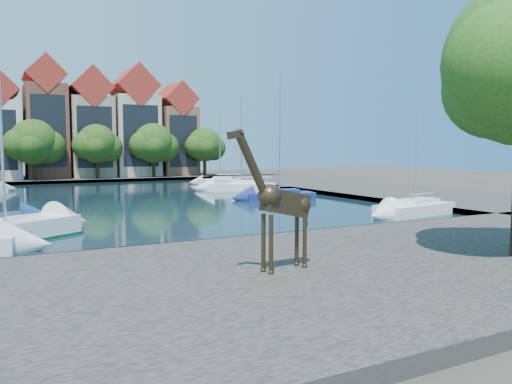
# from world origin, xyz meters

# --- Properties ---
(ground) EXTENTS (160.00, 160.00, 0.00)m
(ground) POSITION_xyz_m (0.00, 0.00, 0.00)
(ground) COLOR #38332B
(ground) RESTS_ON ground
(water_basin) EXTENTS (38.00, 50.00, 0.08)m
(water_basin) POSITION_xyz_m (0.00, 24.00, 0.04)
(water_basin) COLOR black
(water_basin) RESTS_ON ground
(near_quay) EXTENTS (50.00, 14.00, 0.50)m
(near_quay) POSITION_xyz_m (0.00, -7.00, 0.25)
(near_quay) COLOR #4A4640
(near_quay) RESTS_ON ground
(far_quay) EXTENTS (60.00, 16.00, 0.50)m
(far_quay) POSITION_xyz_m (0.00, 56.00, 0.25)
(far_quay) COLOR #4A4640
(far_quay) RESTS_ON ground
(right_quay) EXTENTS (14.00, 52.00, 0.50)m
(right_quay) POSITION_xyz_m (25.00, 24.00, 0.25)
(right_quay) COLOR #4A4640
(right_quay) RESTS_ON ground
(townhouse_center) EXTENTS (5.44, 9.18, 16.93)m
(townhouse_center) POSITION_xyz_m (-4.00, 55.99, 8.36)
(townhouse_center) COLOR brown
(townhouse_center) RESTS_ON far_quay
(townhouse_east_inner) EXTENTS (5.94, 9.18, 15.79)m
(townhouse_east_inner) POSITION_xyz_m (2.00, 55.99, 7.73)
(townhouse_east_inner) COLOR tan
(townhouse_east_inner) RESTS_ON far_quay
(townhouse_east_mid) EXTENTS (6.43, 9.18, 16.65)m
(townhouse_east_mid) POSITION_xyz_m (8.50, 55.99, 8.10)
(townhouse_east_mid) COLOR beige
(townhouse_east_mid) RESTS_ON far_quay
(townhouse_east_end) EXTENTS (5.44, 9.18, 14.43)m
(townhouse_east_end) POSITION_xyz_m (15.00, 55.99, 7.11)
(townhouse_east_end) COLOR brown
(townhouse_east_end) RESTS_ON far_quay
(far_tree_mid_west) EXTENTS (7.80, 6.00, 8.00)m
(far_tree_mid_west) POSITION_xyz_m (-5.89, 50.49, 5.29)
(far_tree_mid_west) COLOR #332114
(far_tree_mid_west) RESTS_ON far_quay
(far_tree_mid_east) EXTENTS (7.02, 5.40, 7.52)m
(far_tree_mid_east) POSITION_xyz_m (2.10, 50.49, 5.13)
(far_tree_mid_east) COLOR #332114
(far_tree_mid_east) RESTS_ON far_quay
(far_tree_east) EXTENTS (7.54, 5.80, 7.84)m
(far_tree_east) POSITION_xyz_m (10.11, 50.49, 5.24)
(far_tree_east) COLOR #332114
(far_tree_east) RESTS_ON far_quay
(far_tree_far_east) EXTENTS (6.76, 5.20, 7.36)m
(far_tree_far_east) POSITION_xyz_m (18.09, 50.49, 5.08)
(far_tree_far_east) COLOR #332114
(far_tree_far_east) RESTS_ON far_quay
(giraffe_statue) EXTENTS (3.33, 0.89, 4.75)m
(giraffe_statue) POSITION_xyz_m (-2.02, -6.69, 2.84)
(giraffe_statue) COLOR #312718
(giraffe_statue) RESTS_ON near_quay
(sailboat_right_a) EXTENTS (6.65, 3.26, 11.10)m
(sailboat_right_a) POSITION_xyz_m (15.00, 4.00, 0.69)
(sailboat_right_a) COLOR white
(sailboat_right_a) RESTS_ON water_basin
(sailboat_right_b) EXTENTS (6.53, 3.31, 11.16)m
(sailboat_right_b) POSITION_xyz_m (12.00, 17.36, 0.58)
(sailboat_right_b) COLOR navy
(sailboat_right_b) RESTS_ON water_basin
(sailboat_right_c) EXTENTS (7.60, 5.26, 10.24)m
(sailboat_right_c) POSITION_xyz_m (13.20, 27.66, 0.67)
(sailboat_right_c) COLOR white
(sailboat_right_c) RESTS_ON water_basin
(sailboat_right_d) EXTENTS (5.79, 4.00, 8.79)m
(sailboat_right_d) POSITION_xyz_m (15.00, 37.69, 0.60)
(sailboat_right_d) COLOR silver
(sailboat_right_d) RESTS_ON water_basin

